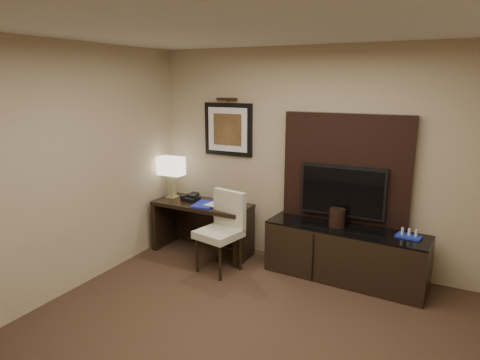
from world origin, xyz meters
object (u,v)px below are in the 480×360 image
Objects in this scene: desk_phone at (191,197)px; tv at (343,191)px; desk_chair at (219,233)px; ice_bucket at (337,218)px; table_lamp at (171,176)px; desk at (203,228)px; minibar_tray at (409,233)px; credenza at (345,254)px.

tv is at bearing 12.54° from desk_phone.
desk_chair is 4.74× the size of ice_bucket.
ice_bucket is at bearing 0.67° from table_lamp.
minibar_tray reaches higher than desk.
tv is at bearing 123.62° from credenza.
desk_chair is at bearing -167.24° from minibar_tray.
table_lamp is 2.93× the size of ice_bucket.
ice_bucket is at bearing -93.49° from tv.
desk_phone is at bearing -174.70° from credenza.
desk_chair is 1.62× the size of table_lamp.
table_lamp is 3.12m from minibar_tray.
ice_bucket is (1.98, 0.06, -0.02)m from desk_phone.
desk_chair is 1.42m from ice_bucket.
tv reaches higher than ice_bucket.
desk is 1.94m from tv.
desk is 2.60m from minibar_tray.
desk is 5.12× the size of minibar_tray.
credenza is 1.84× the size of tv.
desk_chair is at bearing -38.82° from desk.
tv is at bearing 167.13° from minibar_tray.
credenza is 1.87× the size of desk_chair.
tv is at bearing 38.62° from desk_chair.
desk_chair reaches higher than credenza.
desk_phone is 2.77m from minibar_tray.
minibar_tray is at bearing 3.07° from desk.
ice_bucket is 0.79m from minibar_tray.
minibar_tray is (0.79, -0.01, -0.06)m from ice_bucket.
credenza is at bearing 3.21° from desk.
ice_bucket is at bearing 7.86° from desk_phone.
desk_phone is (-1.99, -0.23, -0.27)m from tv.
tv is 1.65× the size of table_lamp.
minibar_tray is (0.67, 0.01, 0.36)m from credenza.
table_lamp is at bearing -179.77° from minibar_tray.
desk_chair is at bearing -24.78° from table_lamp.
desk_phone is (0.33, -0.04, -0.25)m from table_lamp.
ice_bucket reaches higher than credenza.
desk is 1.91m from credenza.
table_lamp is (-2.32, -0.19, -0.01)m from tv.
desk_chair is at bearing -153.60° from tv.
desk is at bearing 2.10° from desk_phone.
tv reaches higher than desk.
ice_bucket is (-0.01, -0.16, -0.28)m from tv.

